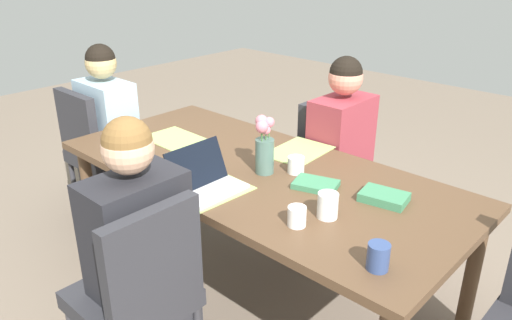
% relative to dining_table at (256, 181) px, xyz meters
% --- Properties ---
extents(ground_plane, '(10.00, 10.00, 0.00)m').
position_rel_dining_table_xyz_m(ground_plane, '(0.00, 0.00, -0.66)').
color(ground_plane, '#756656').
extents(dining_table, '(2.15, 0.98, 0.73)m').
position_rel_dining_table_xyz_m(dining_table, '(0.00, 0.00, 0.00)').
color(dining_table, brown).
rests_on(dining_table, ground_plane).
extents(chair_head_left_left_near, '(0.44, 0.44, 0.90)m').
position_rel_dining_table_xyz_m(chair_head_left_left_near, '(-1.40, -0.11, -0.16)').
color(chair_head_left_left_near, '#2D2D33').
rests_on(chair_head_left_left_near, ground_plane).
extents(person_head_left_left_near, '(0.40, 0.36, 1.19)m').
position_rel_dining_table_xyz_m(person_head_left_left_near, '(-1.34, -0.03, -0.13)').
color(person_head_left_left_near, '#2D2D33').
rests_on(person_head_left_left_near, ground_plane).
extents(chair_near_left_mid, '(0.44, 0.44, 0.90)m').
position_rel_dining_table_xyz_m(chair_near_left_mid, '(0.11, -0.80, -0.16)').
color(chair_near_left_mid, '#2D2D33').
rests_on(chair_near_left_mid, ground_plane).
extents(person_near_left_mid, '(0.36, 0.40, 1.19)m').
position_rel_dining_table_xyz_m(person_near_left_mid, '(0.04, -0.74, -0.13)').
color(person_near_left_mid, '#2D2D33').
rests_on(person_near_left_mid, ground_plane).
extents(chair_far_left_far, '(0.44, 0.44, 0.90)m').
position_rel_dining_table_xyz_m(chair_far_left_far, '(-0.05, 0.78, -0.16)').
color(chair_far_left_far, '#2D2D33').
rests_on(chair_far_left_far, ground_plane).
extents(person_far_left_far, '(0.36, 0.40, 1.19)m').
position_rel_dining_table_xyz_m(person_far_left_far, '(0.03, 0.72, -0.13)').
color(person_far_left_far, '#2D2D33').
rests_on(person_far_left_far, ground_plane).
extents(flower_vase, '(0.10, 0.12, 0.30)m').
position_rel_dining_table_xyz_m(flower_vase, '(0.06, -0.00, 0.21)').
color(flower_vase, '#4C6B60').
rests_on(flower_vase, dining_table).
extents(placemat_head_left_left_near, '(0.37, 0.27, 0.00)m').
position_rel_dining_table_xyz_m(placemat_head_left_left_near, '(-0.63, -0.01, 0.07)').
color(placemat_head_left_left_near, '#9EBC66').
rests_on(placemat_head_left_left_near, dining_table).
extents(placemat_near_left_mid, '(0.28, 0.37, 0.00)m').
position_rel_dining_table_xyz_m(placemat_near_left_mid, '(0.02, -0.33, 0.07)').
color(placemat_near_left_mid, '#9EBC66').
rests_on(placemat_near_left_mid, dining_table).
extents(placemat_far_left_far, '(0.28, 0.38, 0.00)m').
position_rel_dining_table_xyz_m(placemat_far_left_far, '(0.01, 0.33, 0.07)').
color(placemat_far_left_far, '#9EBC66').
rests_on(placemat_far_left_far, dining_table).
extents(laptop_near_left_mid, '(0.22, 0.32, 0.20)m').
position_rel_dining_table_xyz_m(laptop_near_left_mid, '(-0.01, -0.34, 0.11)').
color(laptop_near_left_mid, silver).
rests_on(laptop_near_left_mid, dining_table).
extents(coffee_mug_near_left, '(0.08, 0.08, 0.08)m').
position_rel_dining_table_xyz_m(coffee_mug_near_left, '(0.50, -0.29, 0.11)').
color(coffee_mug_near_left, white).
rests_on(coffee_mug_near_left, dining_table).
extents(coffee_mug_near_right, '(0.09, 0.09, 0.11)m').
position_rel_dining_table_xyz_m(coffee_mug_near_right, '(0.55, -0.15, 0.12)').
color(coffee_mug_near_right, white).
rests_on(coffee_mug_near_right, dining_table).
extents(coffee_mug_centre_left, '(0.08, 0.08, 0.08)m').
position_rel_dining_table_xyz_m(coffee_mug_centre_left, '(0.17, 0.11, 0.11)').
color(coffee_mug_centre_left, white).
rests_on(coffee_mug_centre_left, dining_table).
extents(coffee_mug_centre_right, '(0.08, 0.08, 0.10)m').
position_rel_dining_table_xyz_m(coffee_mug_centre_right, '(0.89, -0.33, 0.12)').
color(coffee_mug_centre_right, '#33477A').
rests_on(coffee_mug_centre_right, dining_table).
extents(book_red_cover, '(0.23, 0.20, 0.03)m').
position_rel_dining_table_xyz_m(book_red_cover, '(0.34, 0.04, 0.08)').
color(book_red_cover, '#3D7F56').
rests_on(book_red_cover, dining_table).
extents(book_blue_cover, '(0.22, 0.17, 0.04)m').
position_rel_dining_table_xyz_m(book_blue_cover, '(0.65, 0.14, 0.09)').
color(book_blue_cover, '#3D7F56').
rests_on(book_blue_cover, dining_table).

